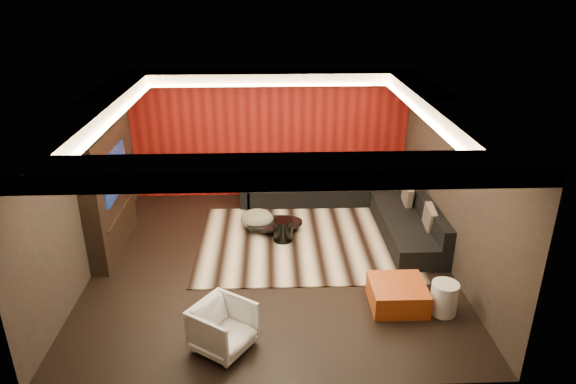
{
  "coord_description": "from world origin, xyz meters",
  "views": [
    {
      "loc": [
        -0.02,
        -7.77,
        4.6
      ],
      "look_at": [
        0.3,
        0.6,
        1.05
      ],
      "focal_mm": 32.0,
      "sensor_mm": 36.0,
      "label": 1
    }
  ],
  "objects_px": {
    "white_side_table": "(444,298)",
    "armchair": "(223,327)",
    "sectional_sofa": "(355,202)",
    "drum_stool": "(283,230)",
    "orange_ottoman": "(397,294)",
    "coffee_table": "(275,227)"
  },
  "relations": [
    {
      "from": "sectional_sofa",
      "to": "coffee_table",
      "type": "bearing_deg",
      "value": -155.58
    },
    {
      "from": "drum_stool",
      "to": "armchair",
      "type": "relative_size",
      "value": 0.58
    },
    {
      "from": "white_side_table",
      "to": "armchair",
      "type": "bearing_deg",
      "value": -168.2
    },
    {
      "from": "orange_ottoman",
      "to": "sectional_sofa",
      "type": "relative_size",
      "value": 0.22
    },
    {
      "from": "coffee_table",
      "to": "white_side_table",
      "type": "height_order",
      "value": "white_side_table"
    },
    {
      "from": "coffee_table",
      "to": "white_side_table",
      "type": "relative_size",
      "value": 2.21
    },
    {
      "from": "drum_stool",
      "to": "white_side_table",
      "type": "distance_m",
      "value": 3.23
    },
    {
      "from": "white_side_table",
      "to": "sectional_sofa",
      "type": "xyz_separation_m",
      "value": [
        -0.77,
        3.43,
        0.02
      ]
    },
    {
      "from": "drum_stool",
      "to": "orange_ottoman",
      "type": "relative_size",
      "value": 0.52
    },
    {
      "from": "armchair",
      "to": "sectional_sofa",
      "type": "relative_size",
      "value": 0.2
    },
    {
      "from": "armchair",
      "to": "sectional_sofa",
      "type": "distance_m",
      "value": 4.75
    },
    {
      "from": "drum_stool",
      "to": "armchair",
      "type": "bearing_deg",
      "value": -106.55
    },
    {
      "from": "white_side_table",
      "to": "armchair",
      "type": "distance_m",
      "value": 3.23
    },
    {
      "from": "coffee_table",
      "to": "white_side_table",
      "type": "bearing_deg",
      "value": -47.67
    },
    {
      "from": "coffee_table",
      "to": "drum_stool",
      "type": "bearing_deg",
      "value": -69.37
    },
    {
      "from": "orange_ottoman",
      "to": "armchair",
      "type": "distance_m",
      "value": 2.68
    },
    {
      "from": "drum_stool",
      "to": "sectional_sofa",
      "type": "xyz_separation_m",
      "value": [
        1.52,
        1.15,
        0.03
      ]
    },
    {
      "from": "white_side_table",
      "to": "sectional_sofa",
      "type": "relative_size",
      "value": 0.14
    },
    {
      "from": "coffee_table",
      "to": "armchair",
      "type": "distance_m",
      "value": 3.42
    },
    {
      "from": "orange_ottoman",
      "to": "white_side_table",
      "type": "bearing_deg",
      "value": -18.62
    },
    {
      "from": "white_side_table",
      "to": "orange_ottoman",
      "type": "bearing_deg",
      "value": 161.38
    },
    {
      "from": "white_side_table",
      "to": "armchair",
      "type": "xyz_separation_m",
      "value": [
        -3.16,
        -0.66,
        0.08
      ]
    }
  ]
}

